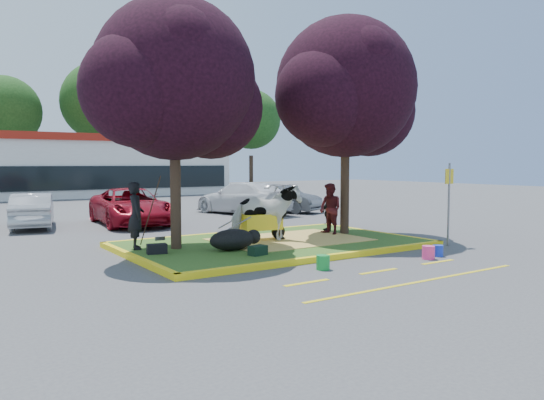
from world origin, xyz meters
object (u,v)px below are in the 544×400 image
handler (136,215)px  sign_post (449,195)px  bucket_blue (438,251)px  car_silver (33,211)px  bucket_green (323,262)px  wheelbarrow (261,222)px  bucket_pink (428,253)px  cow (266,213)px  calf (232,240)px

handler → sign_post: sign_post is taller
bucket_blue → car_silver: bearing=121.7°
bucket_green → car_silver: (-4.02, 11.95, 0.48)m
wheelbarrow → car_silver: car_silver is taller
handler → sign_post: size_ratio=0.73×
car_silver → bucket_blue: bearing=134.2°
bucket_green → car_silver: car_silver is taller
bucket_green → bucket_pink: (3.02, -0.45, 0.00)m
bucket_green → car_silver: bearing=108.6°
bucket_pink → car_silver: size_ratio=0.09×
cow → handler: size_ratio=1.09×
sign_post → bucket_green: sign_post is taller
cow → bucket_pink: 4.61m
calf → sign_post: bearing=5.6°
bucket_pink → sign_post: bearing=27.0°
cow → car_silver: cow is taller
car_silver → cow: bearing=131.9°
bucket_pink → bucket_green: bearing=171.6°
handler → bucket_green: handler is taller
cow → sign_post: sign_post is taller
cow → calf: size_ratio=1.52×
calf → bucket_green: (0.82, -2.68, -0.26)m
sign_post → bucket_blue: bearing=-149.2°
bucket_blue → car_silver: (-7.56, 12.26, 0.50)m
wheelbarrow → bucket_green: (-0.75, -3.77, -0.52)m
car_silver → sign_post: bearing=141.8°
handler → bucket_pink: (5.82, -4.71, -0.86)m
handler → car_silver: bearing=22.2°
cow → wheelbarrow: cow is taller
handler → bucket_blue: bearing=-112.6°
calf → bucket_pink: calf is taller
car_silver → handler: bearing=111.5°
wheelbarrow → handler: bearing=179.5°
bucket_green → sign_post: bearing=7.3°
wheelbarrow → bucket_blue: wheelbarrow is taller
cow → handler: (-3.54, 0.78, 0.07)m
bucket_green → handler: bearing=123.3°
wheelbarrow → car_silver: 9.47m
car_silver → calf: bearing=121.6°
sign_post → bucket_pink: 2.78m
wheelbarrow → bucket_green: size_ratio=6.28×
sign_post → bucket_blue: size_ratio=8.23×
wheelbarrow → sign_post: size_ratio=0.86×
handler → bucket_blue: handler is taller
sign_post → bucket_green: 5.40m
sign_post → bucket_pink: (-2.18, -1.11, -1.30)m
calf → sign_post: (6.02, -2.01, 1.05)m
calf → handler: 2.61m
sign_post → handler: bearing=156.1°
cow → car_silver: bearing=47.9°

